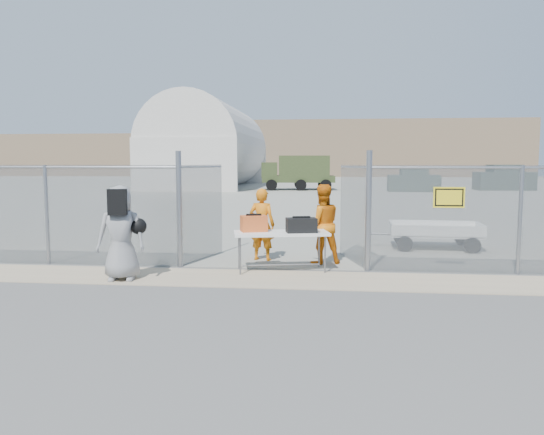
# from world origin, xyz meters

# --- Properties ---
(ground) EXTENTS (160.00, 160.00, 0.00)m
(ground) POSITION_xyz_m (0.00, 0.00, 0.00)
(ground) COLOR #464646
(tarmac_inside) EXTENTS (160.00, 80.00, 0.01)m
(tarmac_inside) POSITION_xyz_m (0.00, 42.00, 0.01)
(tarmac_inside) COLOR gray
(tarmac_inside) RESTS_ON ground
(dirt_strip) EXTENTS (44.00, 1.60, 0.01)m
(dirt_strip) POSITION_xyz_m (0.00, 1.00, 0.01)
(dirt_strip) COLOR tan
(dirt_strip) RESTS_ON ground
(distant_hills) EXTENTS (140.00, 6.00, 9.00)m
(distant_hills) POSITION_xyz_m (5.00, 78.00, 4.50)
(distant_hills) COLOR #7F684F
(distant_hills) RESTS_ON ground
(chain_link_fence) EXTENTS (40.00, 0.20, 2.20)m
(chain_link_fence) POSITION_xyz_m (0.00, 2.00, 1.10)
(chain_link_fence) COLOR gray
(chain_link_fence) RESTS_ON ground
(quonset_hangar) EXTENTS (9.00, 18.00, 8.00)m
(quonset_hangar) POSITION_xyz_m (-10.00, 40.00, 4.00)
(quonset_hangar) COLOR beige
(quonset_hangar) RESTS_ON ground
(folding_table) EXTENTS (2.07, 1.19, 0.82)m
(folding_table) POSITION_xyz_m (0.21, 1.80, 0.41)
(folding_table) COLOR white
(folding_table) RESTS_ON ground
(orange_bag) EXTENTS (0.61, 0.51, 0.33)m
(orange_bag) POSITION_xyz_m (-0.36, 1.82, 0.99)
(orange_bag) COLOR orange
(orange_bag) RESTS_ON folding_table
(black_duffel) EXTENTS (0.68, 0.48, 0.30)m
(black_duffel) POSITION_xyz_m (0.63, 1.76, 0.97)
(black_duffel) COLOR black
(black_duffel) RESTS_ON folding_table
(security_worker_left) EXTENTS (0.68, 0.52, 1.67)m
(security_worker_left) POSITION_xyz_m (-0.34, 2.95, 0.83)
(security_worker_left) COLOR orange
(security_worker_left) RESTS_ON ground
(security_worker_right) EXTENTS (1.02, 0.89, 1.78)m
(security_worker_right) POSITION_xyz_m (1.04, 2.72, 0.89)
(security_worker_right) COLOR orange
(security_worker_right) RESTS_ON ground
(visitor) EXTENTS (0.98, 0.73, 1.83)m
(visitor) POSITION_xyz_m (-2.75, 0.62, 0.91)
(visitor) COLOR gray
(visitor) RESTS_ON ground
(utility_trailer) EXTENTS (3.08, 1.71, 0.73)m
(utility_trailer) POSITION_xyz_m (3.96, 5.12, 0.36)
(utility_trailer) COLOR white
(utility_trailer) RESTS_ON ground
(military_truck) EXTENTS (6.08, 2.73, 2.81)m
(military_truck) POSITION_xyz_m (-1.37, 34.64, 1.41)
(military_truck) COLOR #374421
(military_truck) RESTS_ON ground
(parked_vehicle_near) EXTENTS (3.98, 1.93, 1.77)m
(parked_vehicle_near) POSITION_xyz_m (7.68, 33.06, 0.88)
(parked_vehicle_near) COLOR #364237
(parked_vehicle_near) RESTS_ON ground
(parked_vehicle_mid) EXTENTS (4.63, 2.38, 2.03)m
(parked_vehicle_mid) POSITION_xyz_m (15.37, 36.08, 1.01)
(parked_vehicle_mid) COLOR #364237
(parked_vehicle_mid) RESTS_ON ground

